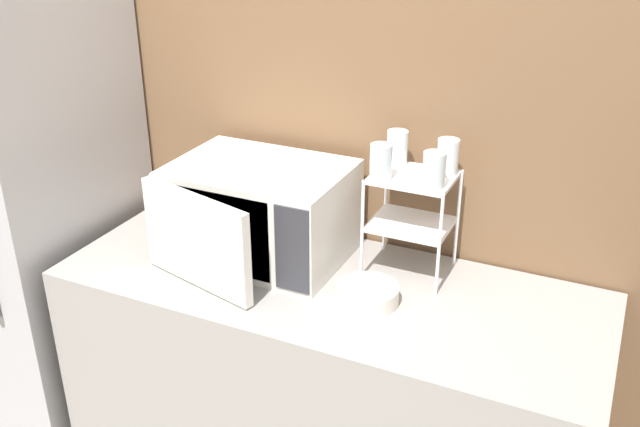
% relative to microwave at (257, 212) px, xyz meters
% --- Properties ---
extents(wall_back, '(8.00, 0.06, 2.60)m').
position_rel_microwave_xyz_m(wall_back, '(0.28, 0.29, 0.24)').
color(wall_back, brown).
rests_on(wall_back, ground_plane).
extents(counter, '(1.64, 0.64, 0.91)m').
position_rel_microwave_xyz_m(counter, '(0.28, -0.07, -0.61)').
color(counter, '#9E9993').
rests_on(counter, ground_plane).
extents(microwave, '(0.55, 0.52, 0.30)m').
position_rel_microwave_xyz_m(microwave, '(0.00, 0.00, 0.00)').
color(microwave, silver).
rests_on(microwave, counter).
extents(dish_rack, '(0.25, 0.21, 0.32)m').
position_rel_microwave_xyz_m(dish_rack, '(0.47, 0.11, 0.08)').
color(dish_rack, white).
rests_on(dish_rack, counter).
extents(glass_front_left, '(0.06, 0.06, 0.10)m').
position_rel_microwave_xyz_m(glass_front_left, '(0.39, 0.04, 0.22)').
color(glass_front_left, silver).
rests_on(glass_front_left, dish_rack).
extents(glass_back_right, '(0.06, 0.06, 0.10)m').
position_rel_microwave_xyz_m(glass_back_right, '(0.55, 0.16, 0.22)').
color(glass_back_right, silver).
rests_on(glass_back_right, dish_rack).
extents(glass_front_right, '(0.06, 0.06, 0.10)m').
position_rel_microwave_xyz_m(glass_front_right, '(0.55, 0.04, 0.22)').
color(glass_front_right, silver).
rests_on(glass_front_right, dish_rack).
extents(glass_back_left, '(0.06, 0.06, 0.10)m').
position_rel_microwave_xyz_m(glass_back_left, '(0.39, 0.17, 0.22)').
color(glass_back_left, silver).
rests_on(glass_back_left, dish_rack).
extents(bowl, '(0.18, 0.18, 0.05)m').
position_rel_microwave_xyz_m(bowl, '(0.42, -0.12, -0.13)').
color(bowl, silver).
rests_on(bowl, counter).
extents(refrigerator, '(0.64, 0.70, 1.93)m').
position_rel_microwave_xyz_m(refrigerator, '(-0.92, -0.09, -0.10)').
color(refrigerator, '#B7B7BC').
rests_on(refrigerator, ground_plane).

